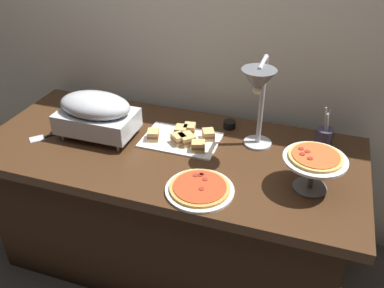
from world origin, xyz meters
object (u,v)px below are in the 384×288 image
(pizza_plate_front, at_px, (200,189))
(heat_lamp, at_px, (259,89))
(serving_spatula, at_px, (45,137))
(pizza_plate_center, at_px, (315,162))
(sauce_cup_near, at_px, (229,124))
(utensil_holder, at_px, (324,138))
(chafing_dish, at_px, (96,113))
(sandwich_platter, at_px, (183,138))

(pizza_plate_front, bearing_deg, heat_lamp, 63.09)
(pizza_plate_front, xyz_separation_m, serving_spatula, (-0.90, 0.16, -0.01))
(pizza_plate_center, relative_size, serving_spatula, 1.83)
(heat_lamp, height_order, pizza_plate_center, heat_lamp)
(pizza_plate_front, xyz_separation_m, sauce_cup_near, (-0.01, 0.57, 0.01))
(pizza_plate_front, height_order, sauce_cup_near, sauce_cup_near)
(heat_lamp, bearing_deg, pizza_plate_front, -116.91)
(sauce_cup_near, height_order, utensil_holder, utensil_holder)
(utensil_holder, bearing_deg, serving_spatula, -165.70)
(sauce_cup_near, bearing_deg, chafing_dish, -154.05)
(sandwich_platter, relative_size, utensil_holder, 1.67)
(chafing_dish, relative_size, pizza_plate_center, 1.48)
(chafing_dish, distance_m, serving_spatula, 0.31)
(serving_spatula, bearing_deg, sandwich_platter, 15.29)
(sandwich_platter, xyz_separation_m, serving_spatula, (-0.70, -0.19, -0.02))
(sandwich_platter, bearing_deg, sauce_cup_near, 48.52)
(chafing_dish, bearing_deg, sandwich_platter, 11.73)
(chafing_dish, relative_size, pizza_plate_front, 1.33)
(heat_lamp, bearing_deg, chafing_dish, -176.11)
(sauce_cup_near, xyz_separation_m, serving_spatula, (-0.88, -0.40, -0.02))
(heat_lamp, bearing_deg, sandwich_platter, 174.35)
(serving_spatula, bearing_deg, chafing_dish, 20.89)
(sandwich_platter, height_order, serving_spatula, sandwich_platter)
(chafing_dish, relative_size, sauce_cup_near, 5.99)
(pizza_plate_front, xyz_separation_m, pizza_plate_center, (0.44, 0.17, 0.13))
(sauce_cup_near, xyz_separation_m, utensil_holder, (0.49, -0.05, 0.04))
(pizza_plate_center, bearing_deg, serving_spatula, -179.70)
(chafing_dish, distance_m, pizza_plate_center, 1.08)
(sandwich_platter, distance_m, sauce_cup_near, 0.28)
(pizza_plate_front, distance_m, sandwich_platter, 0.41)
(sandwich_platter, bearing_deg, chafing_dish, -168.27)
(heat_lamp, distance_m, sandwich_platter, 0.50)
(sauce_cup_near, relative_size, utensil_holder, 0.28)
(chafing_dish, height_order, pizza_plate_center, chafing_dish)
(heat_lamp, xyz_separation_m, pizza_plate_center, (0.28, -0.15, -0.23))
(pizza_plate_center, bearing_deg, pizza_plate_front, -158.84)
(pizza_plate_center, distance_m, utensil_holder, 0.35)
(chafing_dish, height_order, heat_lamp, heat_lamp)
(heat_lamp, xyz_separation_m, sandwich_platter, (-0.36, 0.04, -0.34))
(pizza_plate_front, relative_size, sandwich_platter, 0.77)
(sandwich_platter, xyz_separation_m, sauce_cup_near, (0.19, 0.21, -0.00))
(heat_lamp, distance_m, pizza_plate_front, 0.50)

